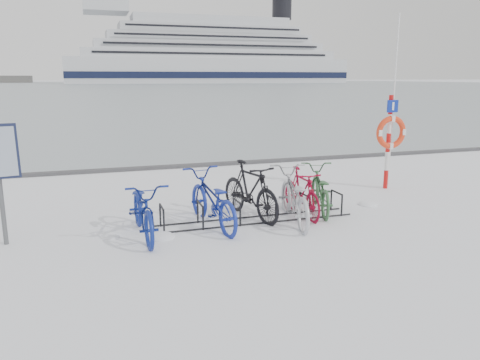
# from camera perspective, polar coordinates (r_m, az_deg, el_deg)

# --- Properties ---
(ground) EXTENTS (900.00, 900.00, 0.00)m
(ground) POSITION_cam_1_polar(r_m,az_deg,el_deg) (9.20, 1.75, -5.01)
(ground) COLOR white
(ground) RESTS_ON ground
(ice_sheet) EXTENTS (400.00, 298.00, 0.02)m
(ice_sheet) POSITION_cam_1_polar(r_m,az_deg,el_deg) (163.32, -17.12, 10.93)
(ice_sheet) COLOR #95A1A8
(ice_sheet) RESTS_ON ground
(quay_edge) EXTENTS (400.00, 0.25, 0.10)m
(quay_edge) POSITION_cam_1_polar(r_m,az_deg,el_deg) (14.72, -5.96, 1.77)
(quay_edge) COLOR #3F3F42
(quay_edge) RESTS_ON ground
(bike_rack) EXTENTS (4.00, 0.48, 0.46)m
(bike_rack) POSITION_cam_1_polar(r_m,az_deg,el_deg) (9.15, 1.76, -3.93)
(bike_rack) COLOR black
(bike_rack) RESTS_ON ground
(lifebuoy_station) EXTENTS (0.82, 0.23, 4.24)m
(lifebuoy_station) POSITION_cam_1_polar(r_m,az_deg,el_deg) (12.14, 17.89, 5.53)
(lifebuoy_station) COLOR red
(lifebuoy_station) RESTS_ON ground
(cruise_ferry) EXTENTS (128.39, 24.24, 42.19)m
(cruise_ferry) POSITION_cam_1_polar(r_m,az_deg,el_deg) (223.00, -3.76, 14.65)
(cruise_ferry) COLOR silver
(cruise_ferry) RESTS_ON ground
(bike_0) EXTENTS (0.78, 2.06, 1.06)m
(bike_0) POSITION_cam_1_polar(r_m,az_deg,el_deg) (8.39, -11.70, -3.21)
(bike_0) COLOR navy
(bike_0) RESTS_ON ground
(bike_1) EXTENTS (1.03, 2.16, 1.09)m
(bike_1) POSITION_cam_1_polar(r_m,az_deg,el_deg) (8.78, -3.46, -2.19)
(bike_1) COLOR navy
(bike_1) RESTS_ON ground
(bike_2) EXTENTS (1.02, 2.01, 1.16)m
(bike_2) POSITION_cam_1_polar(r_m,az_deg,el_deg) (9.33, 1.24, -1.07)
(bike_2) COLOR black
(bike_2) RESTS_ON ground
(bike_3) EXTENTS (1.08, 2.17, 1.09)m
(bike_3) POSITION_cam_1_polar(r_m,az_deg,el_deg) (9.08, 6.56, -1.77)
(bike_3) COLOR #B3B6BB
(bike_3) RESTS_ON ground
(bike_4) EXTENTS (0.47, 1.66, 1.00)m
(bike_4) POSITION_cam_1_polar(r_m,az_deg,el_deg) (9.56, 7.53, -1.34)
(bike_4) COLOR maroon
(bike_4) RESTS_ON ground
(bike_5) EXTENTS (1.19, 1.99, 0.99)m
(bike_5) POSITION_cam_1_polar(r_m,az_deg,el_deg) (9.93, 9.69, -0.93)
(bike_5) COLOR #2E5D33
(bike_5) RESTS_ON ground
(snow_drifts) EXTENTS (5.91, 1.69, 0.17)m
(snow_drifts) POSITION_cam_1_polar(r_m,az_deg,el_deg) (9.47, 0.74, -4.50)
(snow_drifts) COLOR white
(snow_drifts) RESTS_ON ground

